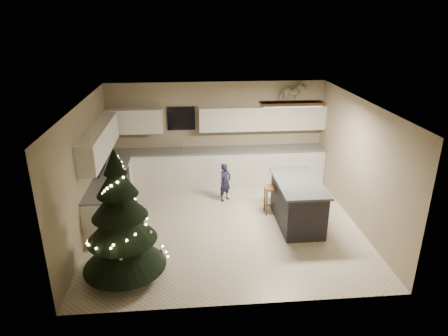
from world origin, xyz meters
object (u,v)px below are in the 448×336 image
at_px(bar_stool, 271,194).
at_px(toddler, 225,182).
at_px(christmas_tree, 121,227).
at_px(rocking_horse, 292,94).
at_px(island, 297,202).

bearing_deg(bar_stool, toddler, 141.68).
distance_m(bar_stool, toddler, 1.21).
bearing_deg(bar_stool, christmas_tree, -144.90).
xyz_separation_m(bar_stool, christmas_tree, (-2.90, -2.04, 0.47)).
bearing_deg(christmas_tree, rocking_horse, 46.48).
height_order(bar_stool, christmas_tree, christmas_tree).
bearing_deg(christmas_tree, bar_stool, 35.10).
xyz_separation_m(island, rocking_horse, (0.37, 2.38, 1.82)).
bearing_deg(toddler, christmas_tree, -164.79).
bearing_deg(christmas_tree, toddler, 55.00).
height_order(bar_stool, rocking_horse, rocking_horse).
distance_m(christmas_tree, toddler, 3.44).
height_order(christmas_tree, rocking_horse, rocking_horse).
bearing_deg(toddler, island, -81.14).
xyz_separation_m(island, christmas_tree, (-3.36, -1.55, 0.46)).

